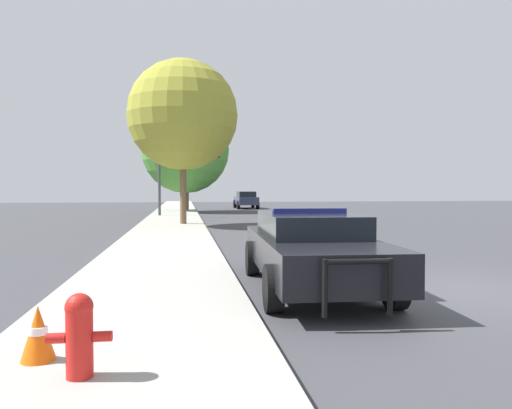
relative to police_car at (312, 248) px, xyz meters
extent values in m
plane|color=#3D3D42|center=(2.33, -0.45, -0.73)|extent=(110.00, 110.00, 0.00)
cube|color=#A3A099|center=(-2.77, -0.45, -0.66)|extent=(3.00, 110.00, 0.13)
cube|color=black|center=(0.00, -0.05, -0.09)|extent=(2.03, 5.01, 0.59)
cube|color=black|center=(0.01, 0.20, 0.40)|extent=(1.68, 2.63, 0.38)
cylinder|color=black|center=(0.83, -1.62, -0.38)|extent=(0.27, 0.70, 0.69)
cylinder|color=black|center=(-0.96, -1.54, -0.38)|extent=(0.27, 0.70, 0.69)
cylinder|color=black|center=(0.96, 1.45, -0.38)|extent=(0.27, 0.70, 0.69)
cylinder|color=black|center=(-0.83, 1.52, -0.38)|extent=(0.27, 0.70, 0.69)
cylinder|color=black|center=(0.30, -2.66, -0.18)|extent=(0.07, 0.07, 0.71)
cylinder|color=black|center=(-0.52, -2.62, -0.18)|extent=(0.07, 0.07, 0.71)
cylinder|color=black|center=(-0.11, -2.64, 0.14)|extent=(0.87, 0.11, 0.07)
cube|color=navy|center=(0.01, 0.20, 0.64)|extent=(1.32, 0.25, 0.09)
cube|color=navy|center=(0.92, -0.09, -0.06)|extent=(0.15, 3.56, 0.16)
cylinder|color=red|center=(-3.11, -4.03, -0.30)|extent=(0.23, 0.23, 0.58)
sphere|color=red|center=(-3.11, -4.03, 0.02)|extent=(0.24, 0.24, 0.24)
cylinder|color=red|center=(-3.31, -4.03, -0.25)|extent=(0.16, 0.09, 0.09)
cylinder|color=red|center=(-2.92, -4.03, -0.25)|extent=(0.16, 0.09, 0.09)
cylinder|color=#424247|center=(-3.62, 21.82, 1.66)|extent=(0.16, 0.16, 4.52)
cylinder|color=#424247|center=(-1.89, 21.82, 3.77)|extent=(3.46, 0.11, 0.11)
cube|color=black|center=(-0.16, 21.82, 3.32)|extent=(0.30, 0.24, 0.90)
sphere|color=red|center=(-0.16, 21.69, 3.62)|extent=(0.20, 0.20, 0.20)
sphere|color=orange|center=(-0.16, 21.69, 3.32)|extent=(0.20, 0.20, 0.20)
sphere|color=green|center=(-0.16, 21.69, 3.02)|extent=(0.20, 0.20, 0.20)
cube|color=#333856|center=(3.14, 34.25, -0.05)|extent=(1.66, 4.62, 0.65)
cube|color=black|center=(3.14, 34.02, 0.51)|extent=(1.42, 2.40, 0.46)
cylinder|color=black|center=(2.33, 35.68, -0.37)|extent=(0.24, 0.71, 0.71)
cylinder|color=black|center=(3.95, 35.68, -0.37)|extent=(0.24, 0.71, 0.71)
cylinder|color=black|center=(2.33, 32.82, -0.37)|extent=(0.24, 0.71, 0.71)
cylinder|color=black|center=(3.95, 32.82, -0.37)|extent=(0.24, 0.71, 0.71)
cylinder|color=brown|center=(-2.22, 14.65, 1.20)|extent=(0.29, 0.29, 3.59)
sphere|color=#999933|center=(-2.22, 14.65, 4.38)|extent=(5.04, 5.04, 5.04)
cylinder|color=brown|center=(-2.04, 28.26, 0.75)|extent=(0.45, 0.45, 2.69)
sphere|color=#4C8E38|center=(-2.04, 28.26, 3.85)|extent=(6.36, 6.36, 6.36)
cone|color=orange|center=(-3.59, -3.53, -0.33)|extent=(0.32, 0.32, 0.53)
cylinder|color=white|center=(-3.59, -3.53, -0.31)|extent=(0.18, 0.18, 0.07)
camera|label=1|loc=(-2.22, -8.46, 1.04)|focal=35.00mm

